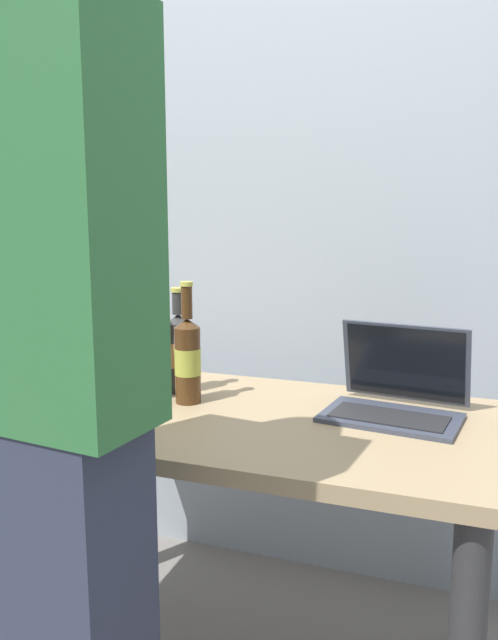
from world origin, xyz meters
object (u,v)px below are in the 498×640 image
Objects in this scene: beer_bottle_brown at (188,357)px; person_figure at (37,410)px; laptop at (397,394)px; coffee_mug at (109,362)px; beer_bottle_amber at (179,350)px; beer_bottle_green at (148,358)px.

beer_bottle_brown is 0.66m from person_figure.
laptop is 3.10× the size of coffee_mug.
beer_bottle_amber is at bearing 96.82° from person_figure.
beer_bottle_brown reaches higher than coffee_mug.
coffee_mug is at bearing 114.72° from person_figure.
person_figure is at bearing -125.70° from laptop.
beer_bottle_amber reaches higher than laptop.
person_figure is at bearing -83.18° from beer_bottle_amber.
beer_bottle_brown reaches higher than laptop.
laptop reaches higher than coffee_mug.
beer_bottle_green is at bearing 102.09° from person_figure.
laptop is 1.21× the size of beer_bottle_amber.
beer_bottle_amber reaches higher than coffee_mug.
coffee_mug is (-0.92, 0.09, -0.01)m from laptop.
coffee_mug is at bearing 174.28° from laptop.
person_figure reaches higher than coffee_mug.
coffee_mug is (-0.25, 0.19, -0.08)m from beer_bottle_green.
beer_bottle_amber is 0.32m from coffee_mug.
beer_bottle_brown is at bearing 3.34° from beer_bottle_green.
beer_bottle_amber is at bearing -179.65° from laptop.
coffee_mug is (-0.39, 0.84, -0.14)m from person_figure.
laptop is at bearing 9.29° from beer_bottle_brown.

